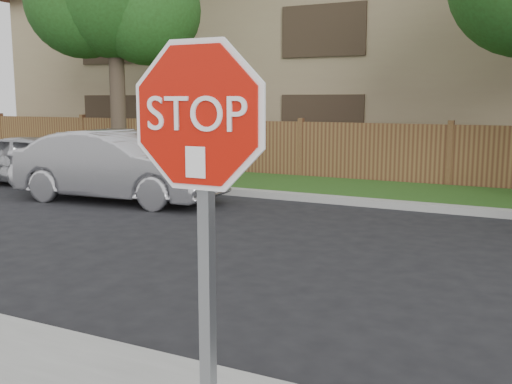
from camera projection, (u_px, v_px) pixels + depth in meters
The scene contains 8 objects.
ground at pixel (200, 372), 4.93m from camera, with size 90.00×90.00×0.00m, color black.
far_curb at pixel (419, 207), 12.06m from camera, with size 70.00×0.30×0.15m, color gray.
grass_strip at pixel (435, 196), 13.51m from camera, with size 70.00×3.00×0.12m, color #1E4714.
fence at pixel (450, 157), 14.80m from camera, with size 70.00×0.12×1.60m, color #4E2D1B.
apartment_building at pixel (484, 58), 19.29m from camera, with size 35.20×9.20×7.20m.
stop_sign at pixel (201, 182), 2.90m from camera, with size 1.01×0.13×2.55m.
sedan_far_left at pixel (39, 160), 15.52m from camera, with size 1.57×3.90×1.33m, color #B9B9BE.
sedan_left at pixel (118, 166), 13.01m from camera, with size 1.64×4.70×1.55m, color #B0AFB4.
Camera 1 is at (2.55, -3.90, 2.23)m, focal length 42.00 mm.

